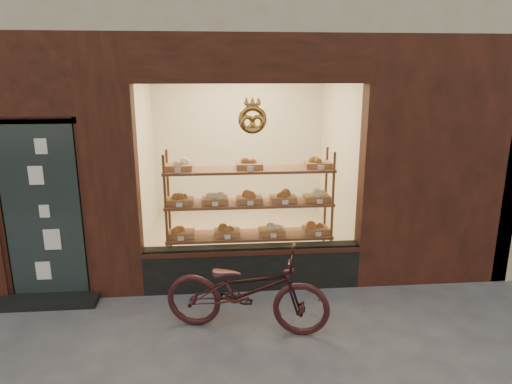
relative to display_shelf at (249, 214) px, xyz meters
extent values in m
cube|color=black|center=(0.00, -0.42, -0.57)|extent=(2.70, 0.25, 0.55)
cube|color=#232C2D|center=(-2.45, -0.49, 0.25)|extent=(0.90, 0.04, 2.15)
cube|color=black|center=(-2.45, -0.65, -0.81)|extent=(1.15, 0.35, 0.08)
torus|color=#C38C3B|center=(0.00, -0.53, 1.30)|extent=(0.33, 0.07, 0.33)
cube|color=brown|center=(0.00, 0.00, -0.80)|extent=(2.20, 0.45, 0.04)
cube|color=brown|center=(0.00, 0.00, -0.30)|extent=(2.20, 0.45, 0.03)
cube|color=brown|center=(0.00, 0.00, 0.15)|extent=(2.20, 0.45, 0.04)
cube|color=brown|center=(0.00, 0.00, 0.60)|extent=(2.20, 0.45, 0.04)
cylinder|color=brown|center=(-1.07, -0.19, 0.00)|extent=(0.04, 0.04, 1.70)
cylinder|color=brown|center=(1.07, -0.19, 0.00)|extent=(0.04, 0.04, 1.70)
cylinder|color=brown|center=(-1.07, 0.20, 0.00)|extent=(0.04, 0.04, 1.70)
cylinder|color=brown|center=(1.07, 0.20, 0.00)|extent=(0.04, 0.04, 1.70)
cube|color=brown|center=(-0.90, 0.00, -0.24)|extent=(0.34, 0.24, 0.07)
sphere|color=#995124|center=(-0.90, 0.00, -0.16)|extent=(0.11, 0.11, 0.11)
cube|color=silver|center=(-0.90, -0.18, -0.24)|extent=(0.07, 0.01, 0.05)
cube|color=brown|center=(-0.30, 0.00, -0.24)|extent=(0.34, 0.24, 0.07)
sphere|color=brown|center=(-0.30, 0.00, -0.16)|extent=(0.11, 0.11, 0.11)
cube|color=silver|center=(-0.30, -0.18, -0.24)|extent=(0.08, 0.01, 0.05)
cube|color=brown|center=(0.30, 0.00, -0.24)|extent=(0.34, 0.24, 0.07)
sphere|color=beige|center=(0.30, 0.00, -0.16)|extent=(0.11, 0.11, 0.11)
cube|color=silver|center=(0.30, -0.18, -0.24)|extent=(0.07, 0.01, 0.05)
cube|color=brown|center=(0.90, 0.00, -0.24)|extent=(0.34, 0.24, 0.07)
sphere|color=#995124|center=(0.90, 0.00, -0.16)|extent=(0.11, 0.11, 0.11)
cube|color=silver|center=(0.90, -0.18, -0.24)|extent=(0.08, 0.01, 0.05)
cube|color=brown|center=(-0.90, 0.00, 0.21)|extent=(0.34, 0.24, 0.07)
sphere|color=brown|center=(-0.90, 0.00, 0.29)|extent=(0.11, 0.11, 0.11)
cube|color=silver|center=(-0.90, -0.18, 0.21)|extent=(0.07, 0.01, 0.06)
cube|color=brown|center=(-0.45, 0.00, 0.21)|extent=(0.34, 0.24, 0.07)
sphere|color=beige|center=(-0.45, 0.00, 0.29)|extent=(0.11, 0.11, 0.11)
cube|color=silver|center=(-0.45, -0.18, 0.21)|extent=(0.07, 0.01, 0.06)
cube|color=brown|center=(0.00, 0.00, 0.21)|extent=(0.34, 0.24, 0.07)
sphere|color=#995124|center=(0.00, 0.00, 0.29)|extent=(0.11, 0.11, 0.11)
cube|color=silver|center=(0.00, -0.18, 0.21)|extent=(0.07, 0.01, 0.06)
cube|color=brown|center=(0.45, 0.00, 0.21)|extent=(0.34, 0.24, 0.07)
sphere|color=brown|center=(0.45, 0.00, 0.29)|extent=(0.11, 0.11, 0.11)
cube|color=silver|center=(0.45, -0.18, 0.21)|extent=(0.07, 0.01, 0.06)
cube|color=brown|center=(0.90, 0.00, 0.21)|extent=(0.34, 0.24, 0.07)
sphere|color=beige|center=(0.90, 0.00, 0.29)|extent=(0.11, 0.11, 0.11)
cube|color=silver|center=(0.90, -0.18, 0.21)|extent=(0.08, 0.01, 0.06)
cube|color=brown|center=(-0.90, 0.00, 0.66)|extent=(0.34, 0.24, 0.07)
sphere|color=beige|center=(-0.90, 0.00, 0.74)|extent=(0.11, 0.11, 0.11)
cube|color=silver|center=(-0.90, -0.18, 0.66)|extent=(0.07, 0.01, 0.06)
cube|color=brown|center=(0.00, 0.00, 0.66)|extent=(0.34, 0.24, 0.07)
sphere|color=#995124|center=(0.00, 0.00, 0.74)|extent=(0.11, 0.11, 0.11)
cube|color=silver|center=(0.00, -0.18, 0.66)|extent=(0.07, 0.01, 0.06)
cube|color=brown|center=(0.90, 0.00, 0.66)|extent=(0.34, 0.24, 0.07)
sphere|color=brown|center=(0.90, 0.00, 0.74)|extent=(0.11, 0.11, 0.11)
cube|color=silver|center=(0.90, -0.18, 0.66)|extent=(0.08, 0.01, 0.06)
imported|color=black|center=(-0.14, -1.40, -0.39)|extent=(1.84, 1.02, 0.92)
camera|label=1|loc=(-0.43, -5.76, 1.84)|focal=32.00mm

